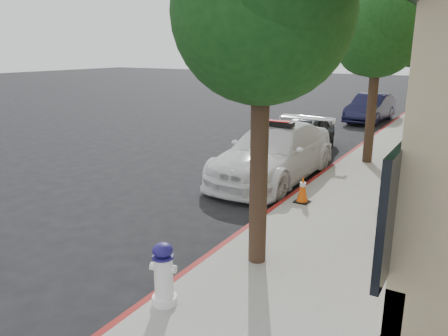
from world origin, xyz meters
TOP-DOWN VIEW (x-y plane):
  - ground at (0.00, 0.00)m, footprint 120.00×120.00m
  - sidewalk at (3.60, 10.00)m, footprint 3.20×50.00m
  - curb_strip at (2.06, 10.00)m, footprint 0.12×50.00m
  - tree_near at (2.93, -2.01)m, footprint 2.92×2.82m
  - tree_mid at (2.93, 5.99)m, footprint 2.77×2.64m
  - tree_far at (2.93, 13.99)m, footprint 3.10×3.00m
  - police_car at (0.86, 3.16)m, footprint 2.26×5.47m
  - parked_car_mid at (0.43, 6.79)m, footprint 2.01×4.21m
  - parked_car_far at (0.86, 15.26)m, footprint 1.82×4.44m
  - fire_hydrant at (2.35, -3.88)m, footprint 0.40×0.36m
  - traffic_cone at (2.50, 1.23)m, footprint 0.36×0.36m

SIDE VIEW (x-z plane):
  - ground at x=0.00m, z-range 0.00..0.00m
  - sidewalk at x=3.60m, z-range 0.00..0.15m
  - curb_strip at x=2.06m, z-range 0.00..0.15m
  - traffic_cone at x=2.50m, z-range 0.15..0.80m
  - fire_hydrant at x=2.35m, z-range 0.14..1.08m
  - parked_car_mid at x=0.43m, z-range 0.00..1.39m
  - parked_car_far at x=0.86m, z-range 0.00..1.43m
  - police_car at x=0.86m, z-range -0.07..1.66m
  - tree_mid at x=2.93m, z-range 1.45..6.88m
  - tree_near at x=2.93m, z-range 1.46..7.08m
  - tree_far at x=2.93m, z-range 1.48..7.29m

